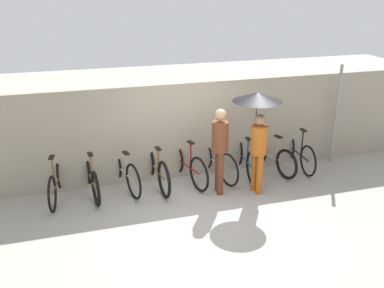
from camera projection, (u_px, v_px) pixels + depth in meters
The scene contains 14 objects.
ground_plane at pixel (209, 214), 7.88m from camera, with size 30.00×30.00×0.00m, color #9E998E.
back_wall at pixel (182, 131), 9.13m from camera, with size 13.30×0.12×2.07m.
parked_bicycle_0 at pixel (56, 181), 8.34m from camera, with size 0.45×1.68×1.08m.
parked_bicycle_1 at pixel (91, 177), 8.53m from camera, with size 0.44×1.70×1.11m.
parked_bicycle_2 at pixel (124, 171), 8.76m from camera, with size 0.56×1.71×0.98m.
parked_bicycle_3 at pixel (156, 168), 8.87m from camera, with size 0.44×1.85×1.03m.
parked_bicycle_4 at pixel (186, 165), 9.07m from camera, with size 0.56×1.74×1.01m.
parked_bicycle_5 at pixel (215, 161), 9.28m from camera, with size 0.56×1.67×1.05m.
parked_bicycle_6 at pixel (244, 158), 9.41m from camera, with size 0.44×1.81×1.08m.
parked_bicycle_7 at pixel (271, 156), 9.61m from camera, with size 0.55×1.65×0.98m.
parked_bicycle_8 at pixel (297, 151), 9.80m from camera, with size 0.44×1.72×1.09m.
pedestrian_leading at pixel (220, 145), 8.34m from camera, with size 0.32×0.32×1.76m.
pedestrian_center at pixel (258, 116), 8.24m from camera, with size 0.96×0.96×2.05m.
awning_pole at pixel (336, 115), 9.80m from camera, with size 0.07×0.07×2.32m.
Camera 1 is at (-2.28, -6.53, 4.01)m, focal length 40.00 mm.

